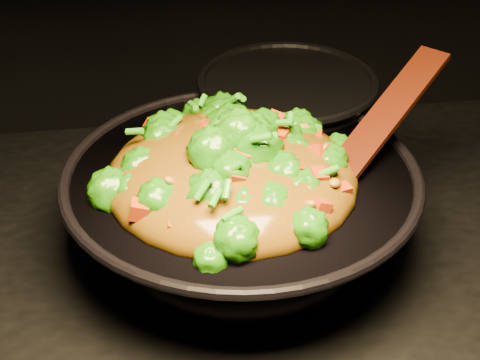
{
  "coord_description": "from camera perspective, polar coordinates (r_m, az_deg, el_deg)",
  "views": [
    {
      "loc": [
        -0.08,
        -0.59,
        1.48
      ],
      "look_at": [
        0.02,
        0.12,
        1.0
      ],
      "focal_mm": 55.0,
      "sensor_mm": 36.0,
      "label": 1
    }
  ],
  "objects": [
    {
      "name": "spatula",
      "position": [
        0.87,
        10.77,
        4.32
      ],
      "size": [
        0.21,
        0.19,
        0.11
      ],
      "primitive_type": "cube",
      "rotation": [
        0.0,
        -0.38,
        0.72
      ],
      "color": "#341603",
      "rests_on": "wok"
    },
    {
      "name": "back_pot",
      "position": [
        1.05,
        3.6,
        4.64
      ],
      "size": [
        0.31,
        0.31,
        0.14
      ],
      "primitive_type": "cylinder",
      "rotation": [
        0.0,
        0.0,
        0.37
      ],
      "color": "black",
      "rests_on": "stovetop"
    },
    {
      "name": "wok",
      "position": [
        0.88,
        0.09,
        -2.61
      ],
      "size": [
        0.42,
        0.42,
        0.11
      ],
      "primitive_type": null,
      "rotation": [
        0.0,
        0.0,
        0.05
      ],
      "color": "black",
      "rests_on": "stovetop"
    },
    {
      "name": "stir_fry",
      "position": [
        0.81,
        -0.66,
        2.79
      ],
      "size": [
        0.34,
        0.34,
        0.1
      ],
      "primitive_type": null,
      "rotation": [
        0.0,
        0.0,
        0.23
      ],
      "color": "#227008",
      "rests_on": "wok"
    }
  ]
}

